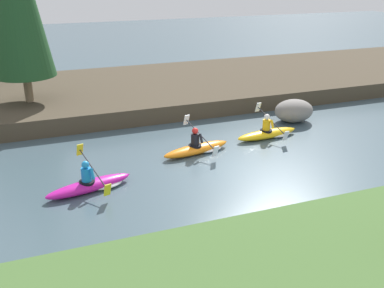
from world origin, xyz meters
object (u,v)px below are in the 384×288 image
(boulder_midstream, at_px, (294,111))
(kayaker_middle, at_px, (199,148))
(kayaker_trailing, at_px, (92,184))
(kayaker_lead, at_px, (269,133))

(boulder_midstream, bearing_deg, kayaker_middle, -160.32)
(boulder_midstream, bearing_deg, kayaker_trailing, -159.69)
(kayaker_lead, bearing_deg, kayaker_middle, -177.48)
(kayaker_lead, distance_m, boulder_midstream, 2.45)
(kayaker_middle, bearing_deg, boulder_midstream, 7.40)
(boulder_midstream, bearing_deg, kayaker_lead, -145.24)
(kayaker_lead, xyz_separation_m, kayaker_trailing, (-7.34, -2.07, 0.00))
(kayaker_lead, xyz_separation_m, boulder_midstream, (2.00, 1.38, 0.30))
(kayaker_lead, relative_size, kayaker_trailing, 1.01)
(kayaker_trailing, xyz_separation_m, boulder_midstream, (9.34, 3.46, 0.30))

